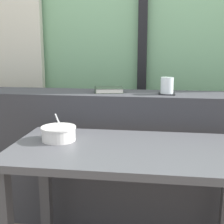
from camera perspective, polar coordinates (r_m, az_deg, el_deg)
The scene contains 9 objects.
outdoor_backdrop at distance 2.55m, azimuth 4.56°, elevation 17.00°, with size 4.80×0.08×2.80m, color #7AAD7F.
curtain_left_panel at distance 2.71m, azimuth -18.48°, elevation 12.96°, with size 0.56×0.06×2.50m, color beige.
window_divider_post at distance 2.47m, azimuth 5.68°, elevation 14.82°, with size 0.07×0.05×2.60m, color black.
dark_console_ledge at distance 2.09m, azimuth 3.09°, elevation -8.58°, with size 2.80×0.32×0.89m, color #38383D.
breakfast_table at distance 1.53m, azimuth 3.23°, elevation -10.72°, with size 1.15×0.61×0.71m.
coaster_square at distance 1.95m, azimuth 10.04°, elevation 3.33°, with size 0.10×0.10×0.01m, color black.
juice_glass at distance 1.94m, azimuth 10.09°, elevation 4.70°, with size 0.08×0.08×0.10m.
closed_book at distance 2.00m, azimuth -0.67°, elevation 4.12°, with size 0.21×0.18×0.03m.
soup_bowl at distance 1.60m, azimuth -9.80°, elevation -3.91°, with size 0.18×0.18×0.15m.
Camera 1 is at (0.16, -1.40, 1.18)m, focal length 49.65 mm.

